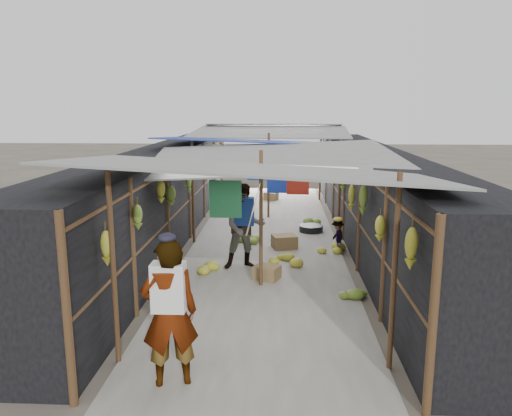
% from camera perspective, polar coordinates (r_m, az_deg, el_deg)
% --- Properties ---
extents(ground, '(80.00, 80.00, 0.00)m').
position_cam_1_polar(ground, '(6.96, -0.45, -17.53)').
color(ground, '#6B6356').
rests_on(ground, ground).
extents(aisle_slab, '(3.60, 16.00, 0.02)m').
position_cam_1_polar(aisle_slab, '(13.02, 1.16, -3.47)').
color(aisle_slab, '#9E998E').
rests_on(aisle_slab, ground).
extents(stall_left, '(1.40, 15.00, 2.30)m').
position_cam_1_polar(stall_left, '(13.12, -10.70, 1.56)').
color(stall_left, black).
rests_on(stall_left, ground).
extents(stall_right, '(1.40, 15.00, 2.30)m').
position_cam_1_polar(stall_right, '(12.98, 13.18, 1.34)').
color(stall_right, black).
rests_on(stall_right, ground).
extents(crate_near, '(0.59, 0.54, 0.29)m').
position_cam_1_polar(crate_near, '(9.96, 1.24, -7.41)').
color(crate_near, olive).
rests_on(crate_near, ground).
extents(crate_mid, '(0.66, 0.58, 0.34)m').
position_cam_1_polar(crate_mid, '(12.08, 3.26, -3.90)').
color(crate_mid, olive).
rests_on(crate_mid, ground).
extents(crate_back, '(0.57, 0.53, 0.29)m').
position_cam_1_polar(crate_back, '(18.24, 1.73, 1.32)').
color(crate_back, olive).
rests_on(crate_back, ground).
extents(black_basin, '(0.65, 0.65, 0.19)m').
position_cam_1_polar(black_basin, '(13.72, 6.31, -2.38)').
color(black_basin, black).
rests_on(black_basin, ground).
extents(vendor_elderly, '(0.78, 0.62, 1.87)m').
position_cam_1_polar(vendor_elderly, '(6.22, -9.84, -11.79)').
color(vendor_elderly, white).
rests_on(vendor_elderly, ground).
extents(shopper_blue, '(1.00, 0.85, 1.82)m').
position_cam_1_polar(shopper_blue, '(10.44, -1.33, -2.14)').
color(shopper_blue, navy).
rests_on(shopper_blue, ground).
extents(vendor_seated, '(0.40, 0.57, 0.80)m').
position_cam_1_polar(vendor_seated, '(11.80, 9.28, -3.24)').
color(vendor_seated, '#554F49').
rests_on(vendor_seated, ground).
extents(market_canopy, '(5.62, 15.20, 2.77)m').
position_cam_1_polar(market_canopy, '(12.93, 1.37, 7.23)').
color(market_canopy, brown).
rests_on(market_canopy, ground).
extents(hanging_bananas, '(3.96, 14.13, 0.86)m').
position_cam_1_polar(hanging_bananas, '(13.07, 1.57, 3.92)').
color(hanging_bananas, '#ABA82C').
rests_on(hanging_bananas, ground).
extents(floor_bananas, '(3.42, 9.42, 0.30)m').
position_cam_1_polar(floor_bananas, '(13.00, 2.59, -2.92)').
color(floor_bananas, olive).
rests_on(floor_bananas, ground).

